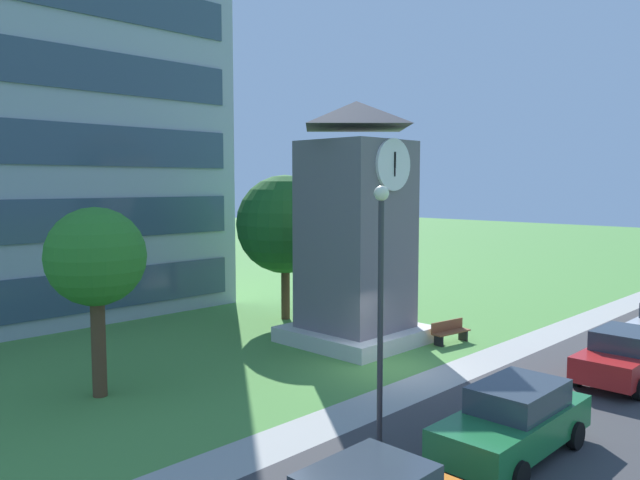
% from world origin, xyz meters
% --- Properties ---
extents(ground_plane, '(160.00, 160.00, 0.00)m').
position_xyz_m(ground_plane, '(0.00, 0.00, 0.00)').
color(ground_plane, '#4C893D').
extents(street_asphalt, '(120.00, 7.20, 0.01)m').
position_xyz_m(street_asphalt, '(0.00, -6.11, 0.00)').
color(street_asphalt, '#38383A').
rests_on(street_asphalt, ground).
extents(kerb_strip, '(120.00, 1.60, 0.01)m').
position_xyz_m(kerb_strip, '(0.00, -1.71, 0.00)').
color(kerb_strip, '#9E9E99').
rests_on(kerb_strip, ground).
extents(clock_tower, '(4.79, 4.79, 9.53)m').
position_xyz_m(clock_tower, '(2.02, 3.43, 4.23)').
color(clock_tower, slate).
rests_on(clock_tower, ground).
extents(park_bench, '(1.85, 0.75, 0.88)m').
position_xyz_m(park_bench, '(4.46, 0.57, 0.46)').
color(park_bench, brown).
rests_on(park_bench, ground).
extents(street_lamp, '(0.36, 0.36, 6.28)m').
position_xyz_m(street_lamp, '(-5.01, -3.50, 3.86)').
color(street_lamp, '#333338').
rests_on(street_lamp, ground).
extents(tree_near_tower, '(2.91, 2.91, 5.65)m').
position_xyz_m(tree_near_tower, '(-8.20, 4.61, 4.14)').
color(tree_near_tower, '#513823').
rests_on(tree_near_tower, ground).
extents(tree_streetside, '(4.56, 4.56, 6.74)m').
position_xyz_m(tree_streetside, '(2.86, 8.52, 4.44)').
color(tree_streetside, '#513823').
rests_on(tree_streetside, ground).
extents(parked_car_green, '(4.70, 1.99, 1.69)m').
position_xyz_m(parked_car_green, '(-3.36, -6.17, 0.86)').
color(parked_car_green, '#1E6B38').
rests_on(parked_car_green, ground).
extents(parked_car_red, '(4.19, 2.04, 1.69)m').
position_xyz_m(parked_car_red, '(4.05, -6.10, 0.86)').
color(parked_car_red, red).
rests_on(parked_car_red, ground).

